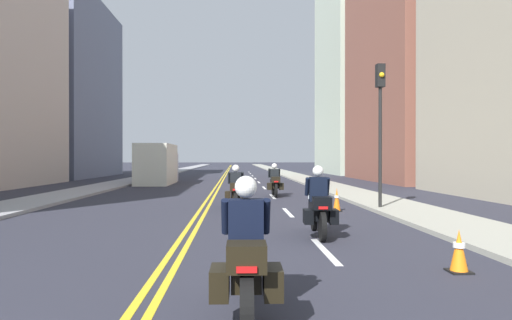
{
  "coord_description": "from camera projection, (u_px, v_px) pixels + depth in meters",
  "views": [
    {
      "loc": [
        1.13,
        -0.41,
        1.83
      ],
      "look_at": [
        1.93,
        16.41,
        1.75
      ],
      "focal_mm": 30.27,
      "sensor_mm": 36.0,
      "label": 1
    }
  ],
  "objects": [
    {
      "name": "ground_plane",
      "position": [
        225.0,
        174.0,
        48.3
      ],
      "size": [
        264.0,
        264.0,
        0.0
      ],
      "primitive_type": "plane",
      "color": "#2A2B36"
    },
    {
      "name": "sidewalk_left",
      "position": [
        162.0,
        174.0,
        47.97
      ],
      "size": [
        2.46,
        144.0,
        0.12
      ],
      "primitive_type": "cube",
      "color": "#949398",
      "rests_on": "ground"
    },
    {
      "name": "sidewalk_right",
      "position": [
        288.0,
        174.0,
        48.64
      ],
      "size": [
        2.46,
        144.0,
        0.12
      ],
      "primitive_type": "cube",
      "color": "#9C9B8D",
      "rests_on": "ground"
    },
    {
      "name": "centreline_yellow_inner",
      "position": [
        224.0,
        174.0,
        48.3
      ],
      "size": [
        0.12,
        132.0,
        0.01
      ],
      "primitive_type": "cube",
      "color": "yellow",
      "rests_on": "ground"
    },
    {
      "name": "centreline_yellow_outer",
      "position": [
        226.0,
        174.0,
        48.31
      ],
      "size": [
        0.12,
        132.0,
        0.01
      ],
      "primitive_type": "cube",
      "color": "yellow",
      "rests_on": "ground"
    },
    {
      "name": "lane_dashes_white",
      "position": [
        261.0,
        185.0,
        29.46
      ],
      "size": [
        0.14,
        56.4,
        0.01
      ],
      "color": "silver",
      "rests_on": "ground"
    },
    {
      "name": "building_right_1",
      "position": [
        412.0,
        61.0,
        34.66
      ],
      "size": [
        7.14,
        14.85,
        19.25
      ],
      "color": "brown",
      "rests_on": "ground"
    },
    {
      "name": "building_left_2",
      "position": [
        52.0,
        89.0,
        41.68
      ],
      "size": [
        9.74,
        14.88,
        17.01
      ],
      "color": "slate",
      "rests_on": "ground"
    },
    {
      "name": "building_right_2",
      "position": [
        351.0,
        61.0,
        50.96
      ],
      "size": [
        6.16,
        14.21,
        26.69
      ],
      "color": "#B3C0AA",
      "rests_on": "ground"
    },
    {
      "name": "motorcycle_0",
      "position": [
        246.0,
        261.0,
        4.9
      ],
      "size": [
        0.77,
        2.19,
        1.63
      ],
      "rotation": [
        0.0,
        0.0,
        -0.01
      ],
      "color": "black",
      "rests_on": "ground"
    },
    {
      "name": "motorcycle_1",
      "position": [
        319.0,
        208.0,
        10.03
      ],
      "size": [
        0.78,
        2.15,
        1.66
      ],
      "rotation": [
        0.0,
        0.0,
        -0.06
      ],
      "color": "black",
      "rests_on": "ground"
    },
    {
      "name": "motorcycle_2",
      "position": [
        236.0,
        191.0,
        15.59
      ],
      "size": [
        0.76,
        2.18,
        1.59
      ],
      "rotation": [
        0.0,
        0.0,
        -0.0
      ],
      "color": "black",
      "rests_on": "ground"
    },
    {
      "name": "motorcycle_3",
      "position": [
        275.0,
        183.0,
        20.53
      ],
      "size": [
        0.76,
        2.17,
        1.58
      ],
      "rotation": [
        0.0,
        0.0,
        0.0
      ],
      "color": "black",
      "rests_on": "ground"
    },
    {
      "name": "traffic_cone_1",
      "position": [
        337.0,
        200.0,
        14.78
      ],
      "size": [
        0.32,
        0.32,
        0.8
      ],
      "color": "black",
      "rests_on": "ground"
    },
    {
      "name": "traffic_cone_2",
      "position": [
        459.0,
        251.0,
        6.9
      ],
      "size": [
        0.34,
        0.34,
        0.69
      ],
      "color": "black",
      "rests_on": "ground"
    },
    {
      "name": "traffic_light_near",
      "position": [
        380.0,
        110.0,
        15.03
      ],
      "size": [
        0.28,
        0.38,
        5.11
      ],
      "color": "black",
      "rests_on": "ground"
    },
    {
      "name": "parked_truck",
      "position": [
        158.0,
        166.0,
        30.78
      ],
      "size": [
        2.2,
        6.5,
        2.8
      ],
      "color": "#B5B2C6",
      "rests_on": "ground"
    }
  ]
}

